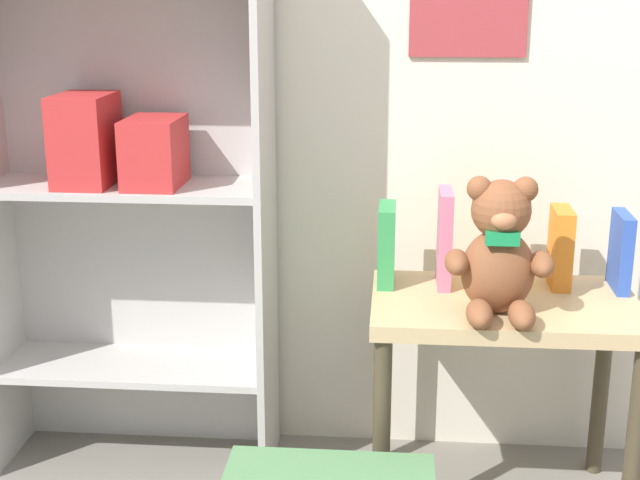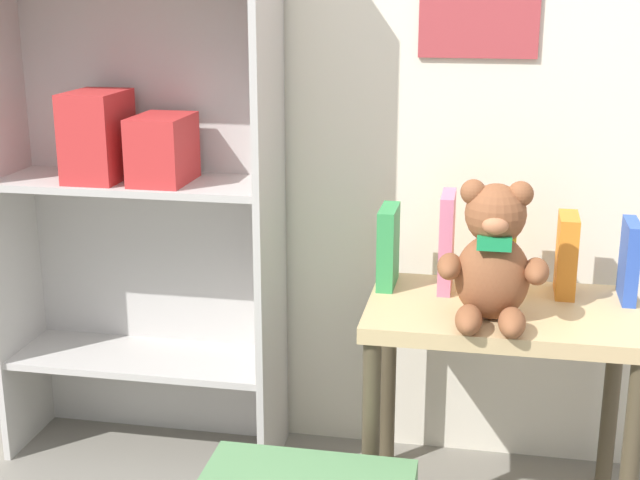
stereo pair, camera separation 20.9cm
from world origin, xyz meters
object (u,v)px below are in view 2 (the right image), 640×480
object	(u,v)px
teddy_bear	(493,258)
book_standing_green	(388,246)
book_standing_orange	(566,255)
book_standing_pink	(447,242)
bookshelf_side	(137,143)
book_standing_blue	(629,261)
display_table	(502,342)
book_standing_yellow	(506,249)

from	to	relation	value
teddy_bear	book_standing_green	size ratio (longest dim) A/B	1.59
teddy_bear	book_standing_orange	bearing A→B (deg)	51.07
book_standing_green	book_standing_orange	size ratio (longest dim) A/B	1.02
book_standing_pink	book_standing_orange	xyz separation A→B (m)	(0.28, 0.02, -0.02)
bookshelf_side	book_standing_blue	size ratio (longest dim) A/B	8.06
display_table	book_standing_orange	bearing A→B (deg)	39.92
display_table	book_standing_yellow	size ratio (longest dim) A/B	2.91
book_standing_pink	book_standing_blue	size ratio (longest dim) A/B	1.26
book_standing_pink	book_standing_yellow	distance (m)	0.14
bookshelf_side	book_standing_green	distance (m)	0.69
book_standing_yellow	book_standing_blue	size ratio (longest dim) A/B	1.14
book_standing_green	book_standing_pink	world-z (taller)	book_standing_pink
teddy_bear	bookshelf_side	bearing A→B (deg)	163.76
teddy_bear	book_standing_pink	world-z (taller)	teddy_bear
bookshelf_side	book_standing_blue	distance (m)	1.22
bookshelf_side	book_standing_blue	xyz separation A→B (m)	(1.20, -0.06, -0.22)
teddy_bear	book_standing_blue	size ratio (longest dim) A/B	1.66
book_standing_pink	book_standing_yellow	world-z (taller)	book_standing_pink
bookshelf_side	teddy_bear	distance (m)	0.94
book_standing_pink	book_standing_blue	distance (m)	0.41
bookshelf_side	display_table	xyz separation A→B (m)	(0.92, -0.17, -0.40)
book_standing_blue	book_standing_pink	bearing A→B (deg)	-178.71
book_standing_blue	bookshelf_side	bearing A→B (deg)	177.72
display_table	book_standing_orange	size ratio (longest dim) A/B	3.24
bookshelf_side	display_table	bearing A→B (deg)	-10.24
display_table	book_standing_yellow	xyz separation A→B (m)	(-0.00, 0.10, 0.19)
book_standing_yellow	book_standing_orange	bearing A→B (deg)	6.87
book_standing_orange	bookshelf_side	bearing A→B (deg)	178.48
book_standing_orange	teddy_bear	bearing A→B (deg)	-127.67
display_table	book_standing_yellow	bearing A→B (deg)	90.00
display_table	book_standing_pink	world-z (taller)	book_standing_pink
teddy_bear	book_standing_green	bearing A→B (deg)	141.68
teddy_bear	book_standing_pink	bearing A→B (deg)	119.10
book_standing_green	book_standing_yellow	xyz separation A→B (m)	(0.28, -0.00, 0.01)
bookshelf_side	book_standing_yellow	distance (m)	0.95
book_standing_pink	display_table	bearing A→B (deg)	-35.76
teddy_bear	book_standing_orange	world-z (taller)	teddy_bear
book_standing_green	book_standing_pink	size ratio (longest dim) A/B	0.83
display_table	book_standing_blue	world-z (taller)	book_standing_blue
book_standing_green	book_standing_pink	distance (m)	0.14
teddy_bear	display_table	bearing A→B (deg)	71.77
display_table	book_standing_green	xyz separation A→B (m)	(-0.28, 0.10, 0.18)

